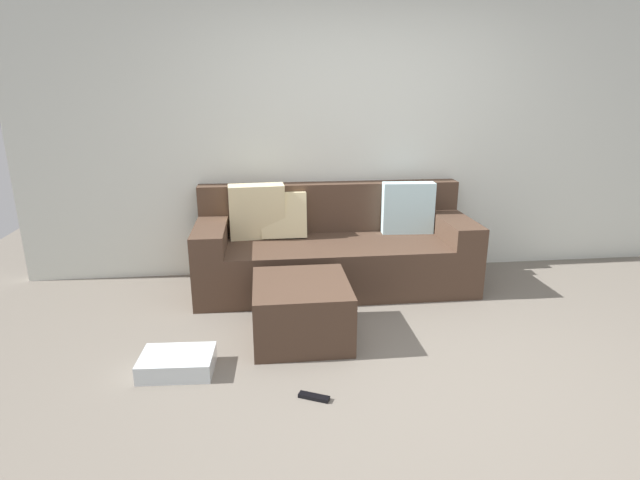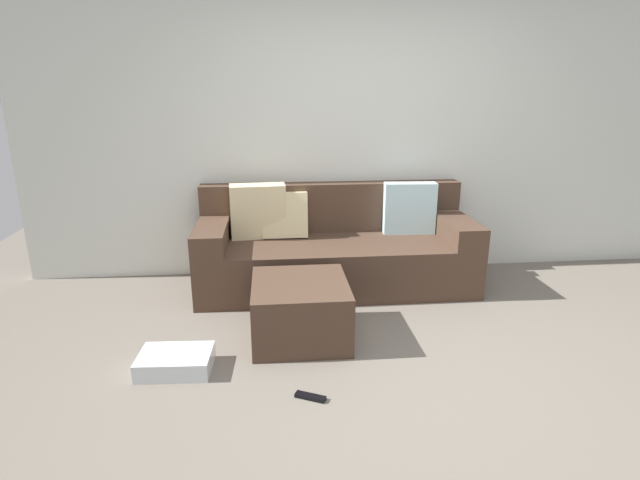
# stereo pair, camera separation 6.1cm
# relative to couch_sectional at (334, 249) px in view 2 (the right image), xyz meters

# --- Properties ---
(ground_plane) EXTENTS (7.84, 7.84, 0.00)m
(ground_plane) POSITION_rel_couch_sectional_xyz_m (0.28, -1.63, -0.33)
(ground_plane) COLOR #6B6359
(wall_back) EXTENTS (6.03, 0.10, 2.59)m
(wall_back) POSITION_rel_couch_sectional_xyz_m (0.28, 0.42, 0.97)
(wall_back) COLOR silver
(wall_back) RESTS_ON ground_plane
(couch_sectional) EXTENTS (2.35, 0.87, 0.90)m
(couch_sectional) POSITION_rel_couch_sectional_xyz_m (0.00, 0.00, 0.00)
(couch_sectional) COLOR #473326
(couch_sectional) RESTS_ON ground_plane
(ottoman) EXTENTS (0.66, 0.70, 0.41)m
(ottoman) POSITION_rel_couch_sectional_xyz_m (-0.36, -0.96, -0.12)
(ottoman) COLOR #473326
(ottoman) RESTS_ON ground_plane
(storage_bin) EXTENTS (0.46, 0.33, 0.12)m
(storage_bin) POSITION_rel_couch_sectional_xyz_m (-1.15, -1.33, -0.27)
(storage_bin) COLOR silver
(storage_bin) RESTS_ON ground_plane
(remote_near_ottoman) EXTENTS (0.18, 0.12, 0.02)m
(remote_near_ottoman) POSITION_rel_couch_sectional_xyz_m (-0.35, -1.71, -0.31)
(remote_near_ottoman) COLOR black
(remote_near_ottoman) RESTS_ON ground_plane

